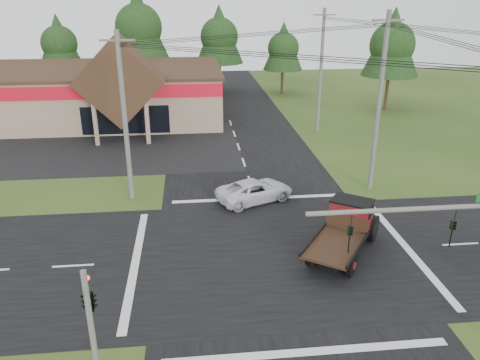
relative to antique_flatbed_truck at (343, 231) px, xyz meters
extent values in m
plane|color=#2F4619|center=(-3.45, 0.16, -1.27)|extent=(120.00, 120.00, 0.00)
cube|color=black|center=(-3.45, 0.16, -1.26)|extent=(12.00, 120.00, 0.02)
cube|color=black|center=(-3.45, 0.16, -1.26)|extent=(120.00, 12.00, 0.02)
cube|color=black|center=(-17.45, 19.16, -1.26)|extent=(28.00, 14.00, 0.02)
cube|color=tan|center=(-19.45, 30.16, 1.23)|extent=(30.00, 15.00, 5.00)
cube|color=#372816|center=(-19.45, 30.16, 3.78)|extent=(30.40, 15.40, 0.30)
cube|color=#B10D1E|center=(-19.45, 22.61, 2.83)|extent=(30.00, 0.12, 1.20)
cube|color=#372816|center=(-13.45, 21.66, 4.03)|extent=(7.78, 4.00, 7.78)
cylinder|color=tan|center=(-15.65, 19.96, 0.73)|extent=(0.40, 0.40, 4.00)
cylinder|color=tan|center=(-11.25, 19.96, 0.73)|extent=(0.40, 0.40, 4.00)
cube|color=black|center=(-13.45, 22.64, 0.23)|extent=(8.00, 0.08, 2.60)
cylinder|color=#595651|center=(0.05, -7.34, 4.73)|extent=(8.00, 0.16, 0.16)
imported|color=black|center=(1.05, -7.34, 3.73)|extent=(0.16, 0.20, 1.00)
imported|color=black|center=(-2.45, -7.34, 3.73)|extent=(0.16, 0.20, 1.00)
cylinder|color=#595651|center=(-10.95, -7.34, 0.93)|extent=(0.20, 0.20, 4.40)
imported|color=black|center=(-10.95, -7.14, 2.43)|extent=(0.53, 2.48, 1.00)
sphere|color=#FF0C0C|center=(-10.95, -6.99, 2.63)|extent=(0.18, 0.18, 0.18)
cylinder|color=#595651|center=(-11.45, 8.16, 3.98)|extent=(0.30, 0.30, 10.50)
cube|color=#595651|center=(-11.45, 8.16, 8.63)|extent=(2.00, 0.12, 0.12)
cylinder|color=#595651|center=(4.55, 8.16, 4.48)|extent=(0.30, 0.30, 11.50)
cube|color=#595651|center=(4.55, 8.16, 9.63)|extent=(2.00, 0.12, 0.12)
cylinder|color=#595651|center=(4.55, 22.16, 4.33)|extent=(0.30, 0.30, 11.20)
cube|color=#595651|center=(4.55, 22.16, 9.33)|extent=(2.00, 0.12, 0.12)
cylinder|color=#332316|center=(-23.45, 42.16, 0.48)|extent=(0.36, 0.36, 3.50)
cone|color=black|center=(-23.45, 42.16, 5.53)|extent=(5.60, 5.60, 6.60)
sphere|color=black|center=(-23.45, 42.16, 5.23)|extent=(4.40, 4.40, 4.40)
cylinder|color=#332316|center=(-13.45, 41.16, 1.00)|extent=(0.36, 0.36, 4.55)
cone|color=black|center=(-13.45, 41.16, 7.57)|extent=(7.28, 7.28, 8.58)
sphere|color=black|center=(-13.45, 41.16, 7.18)|extent=(5.72, 5.72, 5.72)
cylinder|color=#332316|center=(-3.45, 42.16, 0.65)|extent=(0.36, 0.36, 3.85)
cone|color=black|center=(-3.45, 42.16, 6.21)|extent=(6.16, 6.16, 7.26)
sphere|color=black|center=(-3.45, 42.16, 5.88)|extent=(4.84, 4.84, 4.84)
cylinder|color=#332316|center=(4.55, 40.16, 0.30)|extent=(0.36, 0.36, 3.15)
cone|color=black|center=(4.55, 40.16, 4.85)|extent=(5.04, 5.04, 5.94)
sphere|color=black|center=(4.55, 40.16, 4.58)|extent=(3.96, 3.96, 3.96)
cylinder|color=#332316|center=(14.55, 30.16, 0.65)|extent=(0.36, 0.36, 3.85)
cone|color=black|center=(14.55, 30.16, 6.21)|extent=(6.16, 6.16, 7.26)
sphere|color=black|center=(14.55, 30.16, 5.88)|extent=(4.84, 4.84, 4.84)
imported|color=white|center=(-3.55, 6.95, -0.58)|extent=(5.47, 4.00, 1.38)
camera|label=1|loc=(-7.40, -20.22, 11.19)|focal=35.00mm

